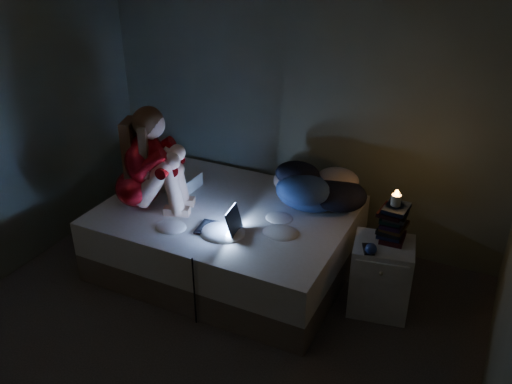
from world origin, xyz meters
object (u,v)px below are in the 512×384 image
Objects in this scene: woman at (135,158)px; candle at (396,199)px; bed at (228,237)px; laptop at (217,218)px; nightstand at (381,276)px; phone at (366,247)px.

woman is 1.97m from candle.
bed is 2.27× the size of woman.
bed is 0.50m from laptop.
nightstand is at bearing -102.31° from candle.
nightstand is 4.00× the size of phone.
candle is at bearing 4.26° from bed.
phone is (1.80, 0.18, -0.39)m from woman.
bed is at bearing 162.40° from phone.
phone is (-0.13, -0.20, -0.32)m from candle.
woman is 1.85m from phone.
woman is at bearing 177.83° from nightstand.
phone is at bearing -122.39° from candle.
laptop is (0.74, -0.04, -0.32)m from woman.
candle is at bearing 11.87° from laptop.
laptop is 1.28m from candle.
laptop is 1.27m from nightstand.
woman is 1.52× the size of nightstand.
woman is 2.05m from nightstand.
woman reaches higher than laptop.
woman is 6.07× the size of phone.
phone is at bearing -5.07° from bed.
candle is at bearing 45.09° from phone.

